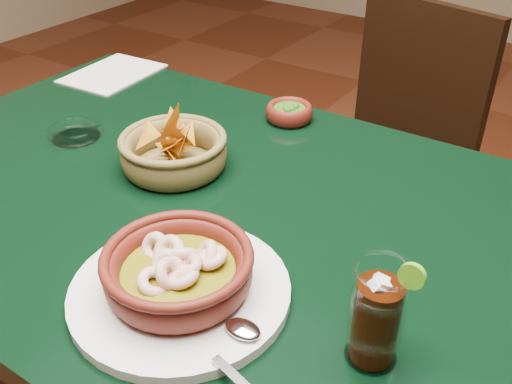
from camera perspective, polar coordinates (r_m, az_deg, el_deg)
The scene contains 8 objects.
dining_table at distance 1.01m, azimuth -6.04°, elevation -4.63°, with size 1.20×0.80×0.75m.
dining_chair at distance 1.59m, azimuth 12.50°, elevation 3.14°, with size 0.52×0.52×0.90m.
shrimp_plate at distance 0.74m, azimuth -7.69°, elevation -8.31°, with size 0.37×0.29×0.08m.
chip_basket at distance 1.00m, azimuth -8.23°, elevation 4.05°, with size 0.22×0.22×0.13m.
guacamole_ramekin at distance 1.17m, azimuth 3.35°, elevation 7.95°, with size 0.11×0.11×0.04m.
cola_drink at distance 0.65m, azimuth 11.98°, elevation -11.99°, with size 0.13×0.13×0.15m.
glass_ashtray at distance 1.16m, azimuth -17.63°, elevation 5.74°, with size 0.11×0.11×0.03m.
paper_menu at distance 1.45m, azimuth -14.12°, elevation 11.43°, with size 0.18×0.23×0.00m.
Camera 1 is at (0.52, -0.60, 1.27)m, focal length 40.00 mm.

